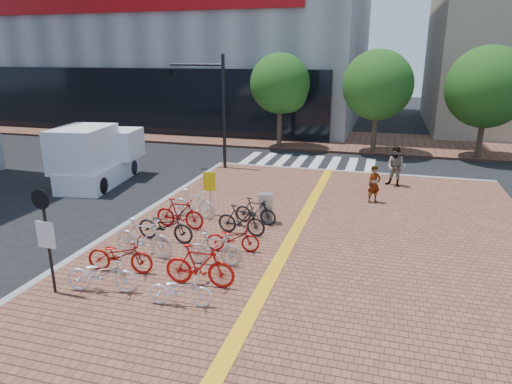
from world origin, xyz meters
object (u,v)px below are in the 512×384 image
(bike_1, at_px, (120,255))
(box_truck, at_px, (97,156))
(bike_7, at_px, (200,266))
(bike_6, at_px, (180,290))
(bike_11, at_px, (256,211))
(pedestrian_b, at_px, (396,167))
(pedestrian_a, at_px, (374,184))
(bike_2, at_px, (143,238))
(bike_3, at_px, (165,226))
(yellow_sign, at_px, (210,185))
(bike_5, at_px, (193,204))
(traffic_light_pole, at_px, (199,90))
(utility_box, at_px, (266,208))
(notice_sign, at_px, (45,229))
(bike_8, at_px, (214,249))
(bike_10, at_px, (241,220))
(bike_9, at_px, (233,238))
(bike_0, at_px, (102,274))
(bike_4, at_px, (180,213))

(bike_1, distance_m, box_truck, 10.39)
(bike_7, xyz_separation_m, box_truck, (-8.73, 8.35, 0.61))
(bike_6, relative_size, bike_11, 1.01)
(pedestrian_b, bearing_deg, bike_6, -90.91)
(bike_1, bearing_deg, pedestrian_a, -44.39)
(bike_2, bearing_deg, bike_7, -115.32)
(bike_3, bearing_deg, pedestrian_b, -35.37)
(bike_7, height_order, yellow_sign, yellow_sign)
(pedestrian_a, bearing_deg, bike_5, 177.85)
(yellow_sign, relative_size, traffic_light_pole, 0.28)
(utility_box, xyz_separation_m, notice_sign, (-3.87, -6.36, 1.19))
(notice_sign, bearing_deg, bike_7, 21.92)
(bike_3, relative_size, bike_8, 1.21)
(box_truck, bearing_deg, bike_1, -52.52)
(bike_1, xyz_separation_m, pedestrian_a, (6.48, 8.37, 0.26))
(pedestrian_b, bearing_deg, bike_3, -107.99)
(bike_1, bearing_deg, bike_7, -99.60)
(bike_6, xyz_separation_m, bike_7, (0.07, 1.05, 0.15))
(bike_10, distance_m, utility_box, 1.40)
(bike_9, height_order, yellow_sign, yellow_sign)
(bike_0, height_order, utility_box, utility_box)
(bike_7, bearing_deg, notice_sign, 109.13)
(bike_4, distance_m, yellow_sign, 1.78)
(bike_11, relative_size, box_truck, 0.31)
(bike_7, distance_m, pedestrian_a, 9.42)
(bike_7, height_order, utility_box, bike_7)
(bike_0, distance_m, bike_8, 3.11)
(bike_4, distance_m, box_truck, 8.01)
(bike_2, distance_m, pedestrian_a, 9.66)
(bike_6, bearing_deg, bike_3, 22.77)
(bike_6, height_order, traffic_light_pole, traffic_light_pole)
(bike_1, xyz_separation_m, utility_box, (2.87, 4.86, 0.05))
(bike_4, bearing_deg, bike_10, -87.85)
(bike_9, bearing_deg, bike_8, 158.18)
(pedestrian_b, bearing_deg, notice_sign, -102.26)
(bike_4, xyz_separation_m, bike_11, (2.40, 1.14, -0.06))
(bike_4, bearing_deg, bike_3, -176.38)
(bike_7, distance_m, box_truck, 12.10)
(notice_sign, bearing_deg, yellow_sign, 76.00)
(utility_box, bearing_deg, notice_sign, -121.30)
(bike_9, bearing_deg, bike_11, -11.28)
(pedestrian_b, bearing_deg, bike_0, -99.28)
(bike_4, distance_m, bike_7, 4.30)
(bike_5, xyz_separation_m, traffic_light_pole, (-2.89, 7.72, 3.49))
(bike_11, bearing_deg, bike_2, 153.23)
(bike_11, height_order, utility_box, utility_box)
(utility_box, bearing_deg, bike_5, -175.83)
(bike_6, bearing_deg, bike_0, 79.07)
(pedestrian_a, bearing_deg, bike_0, -156.28)
(bike_1, bearing_deg, box_truck, 30.87)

